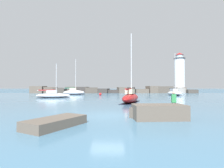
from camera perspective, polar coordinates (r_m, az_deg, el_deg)
ground_plane at (r=13.43m, az=-1.39°, el=-10.22°), size 600.00×600.00×0.00m
open_sea_beyond at (r=124.34m, az=-0.13°, el=-2.05°), size 400.00×116.00×0.01m
breakwater_jetty at (r=64.41m, az=-1.41°, el=-2.03°), size 59.83×7.46×2.59m
lighthouse at (r=69.34m, az=21.22°, el=2.66°), size 4.81×4.81×14.99m
foreground_rocks at (r=11.84m, az=9.11°, el=-9.50°), size 9.45×6.90×0.98m
sailboat_moored_0 at (r=37.46m, az=-18.58°, el=-3.44°), size 6.96×3.10×6.93m
sailboat_moored_1 at (r=49.05m, az=19.68°, el=-2.72°), size 2.71×7.16×11.11m
sailboat_moored_2 at (r=51.25m, az=-12.32°, el=-2.60°), size 6.17×2.80×10.30m
sailboat_moored_3 at (r=24.57m, az=6.11°, el=-4.35°), size 3.85×7.77×9.87m
mooring_buoy_orange_near at (r=46.18m, az=-3.82°, el=-3.30°), size 0.68×0.68×0.88m
person_on_rocks at (r=15.44m, az=19.53°, el=-5.20°), size 0.36×0.23×1.79m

